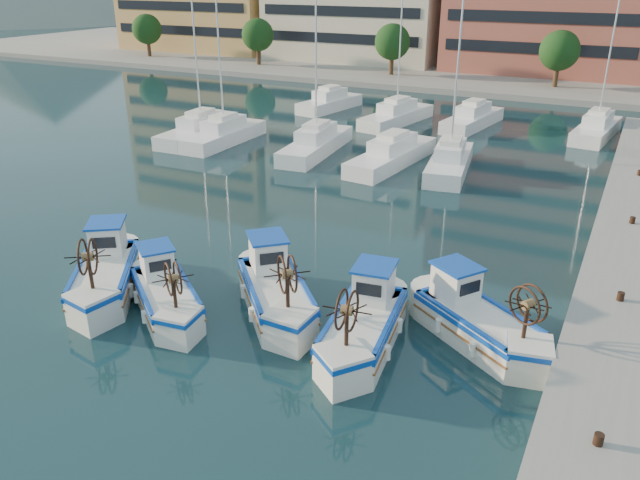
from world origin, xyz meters
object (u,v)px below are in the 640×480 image
(fishing_boat_d, at_px, (364,322))
(fishing_boat_e, at_px, (476,319))
(fishing_boat_a, at_px, (106,272))
(fishing_boat_b, at_px, (165,292))
(fishing_boat_c, at_px, (275,288))

(fishing_boat_d, height_order, fishing_boat_e, fishing_boat_d)
(fishing_boat_d, bearing_deg, fishing_boat_a, 178.27)
(fishing_boat_b, distance_m, fishing_boat_c, 4.04)
(fishing_boat_e, bearing_deg, fishing_boat_d, 154.35)
(fishing_boat_b, relative_size, fishing_boat_e, 0.92)
(fishing_boat_a, bearing_deg, fishing_boat_b, -37.40)
(fishing_boat_c, bearing_deg, fishing_boat_d, -52.48)
(fishing_boat_a, xyz_separation_m, fishing_boat_e, (13.70, 3.15, -0.04))
(fishing_boat_c, height_order, fishing_boat_e, fishing_boat_c)
(fishing_boat_c, height_order, fishing_boat_d, fishing_boat_c)
(fishing_boat_a, xyz_separation_m, fishing_boat_c, (6.59, 1.84, -0.00))
(fishing_boat_a, relative_size, fishing_boat_d, 1.01)
(fishing_boat_c, bearing_deg, fishing_boat_a, 152.55)
(fishing_boat_a, distance_m, fishing_boat_b, 3.06)
(fishing_boat_c, bearing_deg, fishing_boat_e, -32.57)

